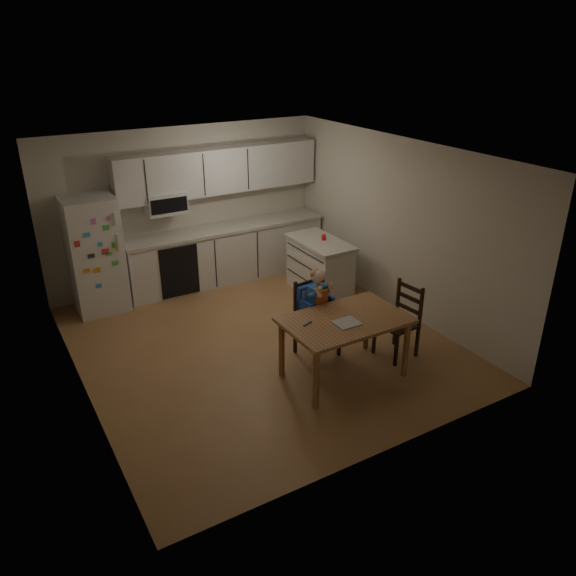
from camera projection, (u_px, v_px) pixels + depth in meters
The scene contains 10 objects.
room at pixel (241, 244), 7.33m from camera, with size 4.52×5.01×2.51m.
refrigerator at pixel (95, 255), 8.09m from camera, with size 0.72×0.70×1.70m, color silver.
kitchen_run at pixel (222, 228), 9.10m from camera, with size 3.37×0.62×2.15m.
kitchen_island at pixel (320, 266), 8.77m from camera, with size 0.61×1.17×0.87m.
red_cup at pixel (324, 237), 8.60m from camera, with size 0.07×0.07×0.09m, color red.
dining_table at pixel (345, 326), 6.50m from camera, with size 1.43×0.92×0.76m.
napkin at pixel (347, 323), 6.35m from camera, with size 0.28×0.24×0.01m, color #B0B0B5.
toddler_spoon at pixel (307, 324), 6.32m from camera, with size 0.02×0.02×0.12m, color blue.
chair_booster at pixel (315, 303), 6.97m from camera, with size 0.49×0.49×1.17m.
chair_side at pixel (403, 315), 7.04m from camera, with size 0.46×0.46×0.95m.
Camera 1 is at (-2.97, -5.79, 3.76)m, focal length 35.00 mm.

